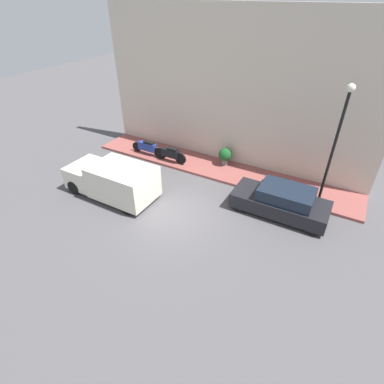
{
  "coord_description": "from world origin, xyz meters",
  "views": [
    {
      "loc": [
        -8.6,
        -5.89,
        8.24
      ],
      "look_at": [
        1.21,
        -0.34,
        0.6
      ],
      "focal_mm": 28.0,
      "sensor_mm": 36.0,
      "label": 1
    }
  ],
  "objects_px": {
    "streetlamp": "(337,135)",
    "potted_plant": "(225,155)",
    "motorcycle_blue": "(147,147)",
    "scooter_silver": "(280,185)",
    "delivery_van": "(112,179)",
    "parked_car": "(281,201)",
    "motorcycle_black": "(171,154)"
  },
  "relations": [
    {
      "from": "potted_plant",
      "to": "parked_car",
      "type": "bearing_deg",
      "value": -124.65
    },
    {
      "from": "delivery_van",
      "to": "potted_plant",
      "type": "relative_size",
      "value": 4.5
    },
    {
      "from": "delivery_van",
      "to": "potted_plant",
      "type": "height_order",
      "value": "delivery_van"
    },
    {
      "from": "motorcycle_blue",
      "to": "streetlamp",
      "type": "height_order",
      "value": "streetlamp"
    },
    {
      "from": "delivery_van",
      "to": "motorcycle_blue",
      "type": "distance_m",
      "value": 4.21
    },
    {
      "from": "delivery_van",
      "to": "scooter_silver",
      "type": "height_order",
      "value": "delivery_van"
    },
    {
      "from": "potted_plant",
      "to": "delivery_van",
      "type": "bearing_deg",
      "value": 146.02
    },
    {
      "from": "scooter_silver",
      "to": "potted_plant",
      "type": "relative_size",
      "value": 1.88
    },
    {
      "from": "parked_car",
      "to": "motorcycle_black",
      "type": "xyz_separation_m",
      "value": [
        1.5,
        6.68,
        -0.04
      ]
    },
    {
      "from": "streetlamp",
      "to": "motorcycle_black",
      "type": "bearing_deg",
      "value": 89.47
    },
    {
      "from": "scooter_silver",
      "to": "streetlamp",
      "type": "height_order",
      "value": "streetlamp"
    },
    {
      "from": "parked_car",
      "to": "motorcycle_blue",
      "type": "relative_size",
      "value": 1.92
    },
    {
      "from": "parked_car",
      "to": "delivery_van",
      "type": "height_order",
      "value": "delivery_van"
    },
    {
      "from": "motorcycle_blue",
      "to": "scooter_silver",
      "type": "bearing_deg",
      "value": -91.24
    },
    {
      "from": "delivery_van",
      "to": "motorcycle_blue",
      "type": "xyz_separation_m",
      "value": [
        4.08,
        1.02,
        -0.27
      ]
    },
    {
      "from": "motorcycle_blue",
      "to": "motorcycle_black",
      "type": "distance_m",
      "value": 1.69
    },
    {
      "from": "streetlamp",
      "to": "parked_car",
      "type": "bearing_deg",
      "value": 136.25
    },
    {
      "from": "motorcycle_black",
      "to": "delivery_van",
      "type": "bearing_deg",
      "value": 170.48
    },
    {
      "from": "parked_car",
      "to": "potted_plant",
      "type": "bearing_deg",
      "value": 55.35
    },
    {
      "from": "parked_car",
      "to": "potted_plant",
      "type": "xyz_separation_m",
      "value": [
        2.67,
        3.86,
        0.07
      ]
    },
    {
      "from": "scooter_silver",
      "to": "motorcycle_blue",
      "type": "bearing_deg",
      "value": 88.76
    },
    {
      "from": "delivery_van",
      "to": "scooter_silver",
      "type": "bearing_deg",
      "value": -60.5
    },
    {
      "from": "motorcycle_blue",
      "to": "streetlamp",
      "type": "relative_size",
      "value": 0.4
    },
    {
      "from": "parked_car",
      "to": "motorcycle_blue",
      "type": "bearing_deg",
      "value": 79.29
    },
    {
      "from": "motorcycle_blue",
      "to": "motorcycle_black",
      "type": "xyz_separation_m",
      "value": [
        -0.08,
        -1.69,
        0.02
      ]
    },
    {
      "from": "scooter_silver",
      "to": "motorcycle_black",
      "type": "bearing_deg",
      "value": 89.2
    },
    {
      "from": "scooter_silver",
      "to": "potted_plant",
      "type": "height_order",
      "value": "potted_plant"
    },
    {
      "from": "scooter_silver",
      "to": "motorcycle_black",
      "type": "distance_m",
      "value": 6.24
    },
    {
      "from": "delivery_van",
      "to": "motorcycle_black",
      "type": "xyz_separation_m",
      "value": [
        4.0,
        -0.67,
        -0.26
      ]
    },
    {
      "from": "delivery_van",
      "to": "potted_plant",
      "type": "distance_m",
      "value": 6.24
    },
    {
      "from": "streetlamp",
      "to": "potted_plant",
      "type": "xyz_separation_m",
      "value": [
        1.25,
        5.23,
        -2.78
      ]
    },
    {
      "from": "motorcycle_black",
      "to": "potted_plant",
      "type": "relative_size",
      "value": 2.0
    }
  ]
}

